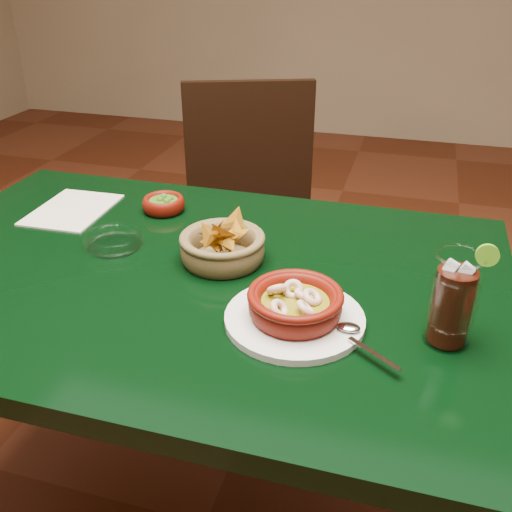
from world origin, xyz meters
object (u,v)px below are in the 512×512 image
(dining_chair, at_px, (252,223))
(cola_drink, at_px, (453,300))
(shrimp_plate, at_px, (295,307))
(chip_basket, at_px, (223,247))
(dining_table, at_px, (191,312))

(dining_chair, xyz_separation_m, cola_drink, (0.55, -0.80, 0.31))
(shrimp_plate, distance_m, cola_drink, 0.24)
(dining_chair, bearing_deg, chip_basket, -78.39)
(dining_chair, bearing_deg, dining_table, -83.34)
(dining_table, bearing_deg, shrimp_plate, -26.04)
(chip_basket, bearing_deg, shrimp_plate, -41.98)
(dining_chair, relative_size, chip_basket, 4.73)
(dining_chair, distance_m, cola_drink, 1.02)
(dining_table, xyz_separation_m, shrimp_plate, (0.23, -0.11, 0.13))
(dining_chair, height_order, shrimp_plate, dining_chair)
(dining_table, bearing_deg, dining_chair, 96.66)
(dining_table, xyz_separation_m, cola_drink, (0.47, -0.10, 0.17))
(dining_table, distance_m, dining_chair, 0.72)
(dining_chair, height_order, cola_drink, dining_chair)
(dining_table, relative_size, dining_chair, 1.28)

